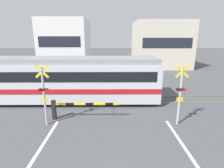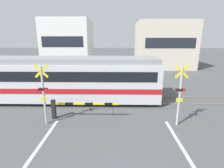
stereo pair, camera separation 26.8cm
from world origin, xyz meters
name	(u,v)px [view 1 (the left image)]	position (x,y,z in m)	size (l,w,h in m)	color
rail_track_near	(112,103)	(0.00, 8.84, 0.04)	(50.00, 0.10, 0.08)	#6B6051
rail_track_far	(112,96)	(0.00, 10.28, 0.04)	(50.00, 0.10, 0.08)	#6B6051
commuter_train	(29,78)	(-5.78, 9.56, 1.66)	(17.90, 2.97, 3.09)	silver
crossing_barrier_near	(71,107)	(-2.28, 6.55, 0.71)	(3.68, 0.20, 1.10)	black
crossing_barrier_far	(137,80)	(2.28, 12.74, 0.71)	(3.68, 0.20, 1.10)	black
crossing_signal_left	(44,93)	(-3.41, 5.90, 1.74)	(0.68, 0.15, 3.15)	#B2B2B7
crossing_signal_right	(180,92)	(3.41, 5.90, 1.74)	(0.68, 0.15, 3.15)	#B2B2B7
building_left_of_street	(66,44)	(-6.91, 24.97, 3.55)	(6.70, 6.86, 7.09)	white
building_right_of_street	(160,45)	(7.55, 24.97, 3.39)	(7.99, 6.86, 6.79)	beige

